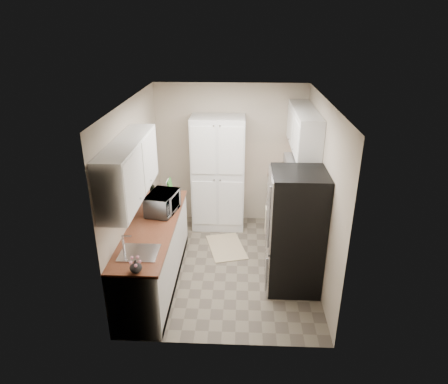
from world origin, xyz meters
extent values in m
plane|color=#665B4C|center=(0.00, 0.00, 0.00)|extent=(3.20, 3.20, 0.00)
cube|color=#B8A995|center=(0.00, 1.60, 1.25)|extent=(2.60, 0.04, 2.50)
cube|color=#B8A995|center=(0.00, -1.60, 1.25)|extent=(2.60, 0.04, 2.50)
cube|color=#B8A995|center=(-1.30, 0.00, 1.25)|extent=(0.04, 3.20, 2.50)
cube|color=#B8A995|center=(1.30, 0.00, 1.25)|extent=(0.04, 3.20, 2.50)
cube|color=white|center=(0.00, 0.00, 2.50)|extent=(2.60, 3.20, 0.04)
cube|color=silver|center=(-1.13, -0.75, 1.83)|extent=(0.33, 1.60, 0.70)
cube|color=silver|center=(1.13, 0.82, 1.89)|extent=(0.33, 1.55, 0.58)
cube|color=#99999E|center=(1.07, 0.39, 1.52)|extent=(0.45, 0.76, 0.13)
cube|color=#B7B7BC|center=(-0.99, -1.15, 0.93)|extent=(0.45, 0.40, 0.02)
cube|color=brown|center=(-1.29, 0.20, 1.18)|extent=(0.02, 0.22, 0.22)
cube|color=silver|center=(-0.20, 1.32, 1.00)|extent=(0.90, 0.55, 2.00)
cube|color=silver|center=(-0.99, -0.43, 0.44)|extent=(0.60, 2.30, 0.88)
cube|color=brown|center=(-0.99, -0.43, 0.90)|extent=(0.63, 2.33, 0.04)
cube|color=silver|center=(0.99, 1.19, 0.44)|extent=(0.60, 0.80, 0.88)
cube|color=brown|center=(0.99, 1.19, 0.90)|extent=(0.63, 0.83, 0.04)
cube|color=#B7B7BC|center=(0.97, 0.39, 0.45)|extent=(0.64, 0.76, 0.90)
cube|color=black|center=(0.97, 0.39, 0.92)|extent=(0.66, 0.78, 0.03)
cube|color=black|center=(1.26, 0.39, 1.02)|extent=(0.06, 0.76, 0.22)
cube|color=#D79A8B|center=(0.60, 0.25, 0.55)|extent=(0.01, 0.16, 0.42)
cube|color=beige|center=(0.60, 0.49, 0.55)|extent=(0.01, 0.16, 0.42)
cube|color=#B7B7BC|center=(0.94, -0.41, 0.85)|extent=(0.70, 0.72, 1.70)
imported|color=#AFAEB3|center=(-0.91, -0.05, 1.07)|extent=(0.46, 0.59, 0.29)
cylinder|color=black|center=(-1.14, 0.34, 1.07)|extent=(0.08, 0.08, 0.30)
imported|color=white|center=(-0.93, -1.52, 0.99)|extent=(0.18, 0.18, 0.14)
cube|color=#33802D|center=(-0.90, 0.54, 1.05)|extent=(0.02, 0.22, 0.27)
cube|color=silver|center=(1.05, 1.34, 1.02)|extent=(0.34, 0.40, 0.21)
cube|color=tan|center=(-0.03, 0.53, 0.01)|extent=(0.74, 0.96, 0.01)
camera|label=1|loc=(0.20, -5.13, 3.48)|focal=32.00mm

